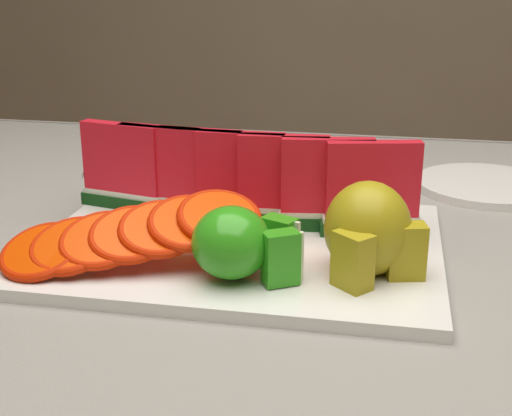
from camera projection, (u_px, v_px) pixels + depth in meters
name	position (u px, v px, depth m)	size (l,w,h in m)	color
table	(255.00, 334.00, 0.77)	(1.40, 0.90, 0.75)	#463216
tablecloth	(255.00, 282.00, 0.75)	(1.53, 1.03, 0.20)	gray
platter	(240.00, 246.00, 0.72)	(0.40, 0.30, 0.01)	silver
apple_cluster	(240.00, 244.00, 0.63)	(0.10, 0.08, 0.07)	#158512
pear_cluster	(369.00, 232.00, 0.64)	(0.10, 0.11, 0.09)	#B86E09
side_plate	(487.00, 185.00, 0.92)	(0.21, 0.21, 0.01)	silver
fork	(95.00, 159.00, 1.05)	(0.07, 0.19, 0.00)	silver
watermelon_row	(241.00, 179.00, 0.76)	(0.39, 0.07, 0.10)	#103818
orange_fan_front	(131.00, 234.00, 0.66)	(0.26, 0.15, 0.06)	#D93B02
orange_fan_back	(225.00, 187.00, 0.83)	(0.24, 0.10, 0.04)	#D93B02
tangerine_segments	(224.00, 225.00, 0.73)	(0.13, 0.07, 0.02)	orange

